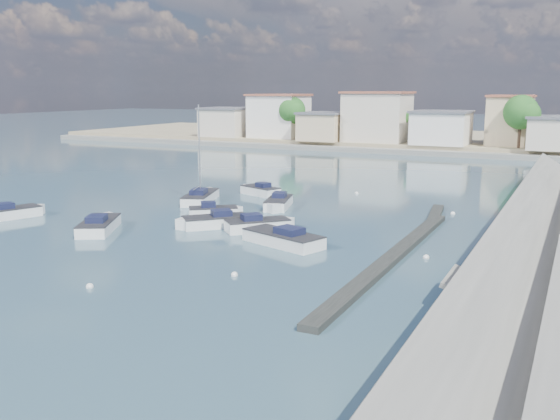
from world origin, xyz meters
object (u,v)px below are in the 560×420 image
object	(u,v)px
motorboat_c	(280,238)
motorboat_g	(278,204)
motorboat_e	(13,213)
motorboat_d	(212,222)
motorboat_b	(216,212)
sailboat	(201,197)
motorboat_a	(100,225)
motorboat_f	(259,191)
motorboat_h	(261,225)

from	to	relation	value
motorboat_c	motorboat_g	xyz separation A→B (m)	(-5.73, 11.35, 0.00)
motorboat_e	motorboat_d	bearing A→B (deg)	13.90
motorboat_b	sailboat	xyz separation A→B (m)	(-5.00, 5.54, 0.03)
motorboat_a	motorboat_g	bearing A→B (deg)	59.63
motorboat_e	motorboat_g	xyz separation A→B (m)	(17.27, 13.00, 0.00)
motorboat_g	sailboat	xyz separation A→B (m)	(-7.81, -0.08, 0.03)
motorboat_d	motorboat_g	xyz separation A→B (m)	(1.09, 9.00, 0.00)
motorboat_b	motorboat_f	bearing A→B (deg)	99.91
motorboat_c	sailboat	xyz separation A→B (m)	(-13.54, 11.27, 0.03)
motorboat_d	motorboat_f	world-z (taller)	same
motorboat_g	motorboat_f	bearing A→B (deg)	131.27
motorboat_a	motorboat_d	distance (m)	8.13
motorboat_b	motorboat_h	distance (m)	6.16
motorboat_e	motorboat_f	world-z (taller)	same
motorboat_e	motorboat_h	distance (m)	20.52
motorboat_a	motorboat_b	xyz separation A→B (m)	(5.07, 7.84, -0.00)
motorboat_a	motorboat_f	distance (m)	19.13
motorboat_f	motorboat_h	size ratio (longest dim) A/B	1.03
motorboat_b	motorboat_c	size ratio (longest dim) A/B	0.63
motorboat_h	motorboat_b	bearing A→B (deg)	153.79
motorboat_f	motorboat_g	bearing A→B (deg)	-48.73
motorboat_c	motorboat_g	distance (m)	12.71
motorboat_b	motorboat_e	world-z (taller)	same
motorboat_h	motorboat_d	bearing A→B (deg)	-170.20
sailboat	motorboat_e	bearing A→B (deg)	-126.20
motorboat_h	sailboat	distance (m)	13.38
motorboat_d	motorboat_g	distance (m)	9.07
motorboat_b	motorboat_h	size ratio (longest dim) A/B	0.88
motorboat_c	motorboat_g	size ratio (longest dim) A/B	1.20
motorboat_c	motorboat_e	bearing A→B (deg)	-175.89
motorboat_e	motorboat_f	distance (m)	22.27
motorboat_a	motorboat_c	size ratio (longest dim) A/B	0.89
motorboat_b	motorboat_d	distance (m)	3.79
motorboat_b	motorboat_g	size ratio (longest dim) A/B	0.75
motorboat_d	motorboat_e	size ratio (longest dim) A/B	0.93
motorboat_e	motorboat_h	world-z (taller)	same
motorboat_d	motorboat_f	distance (m)	14.86
motorboat_h	motorboat_c	bearing A→B (deg)	-44.88
motorboat_b	motorboat_c	bearing A→B (deg)	-33.83
motorboat_b	motorboat_f	distance (m)	11.20
motorboat_b	motorboat_h	xyz separation A→B (m)	(5.53, -2.72, 0.00)
motorboat_c	motorboat_h	bearing A→B (deg)	135.12
motorboat_c	motorboat_h	distance (m)	4.26
motorboat_a	sailboat	distance (m)	13.38
motorboat_e	motorboat_g	bearing A→B (deg)	36.98
motorboat_c	motorboat_h	world-z (taller)	same
motorboat_d	sailboat	size ratio (longest dim) A/B	0.53
motorboat_f	motorboat_a	bearing A→B (deg)	-99.46
motorboat_e	motorboat_a	bearing A→B (deg)	-2.80
motorboat_b	motorboat_d	bearing A→B (deg)	-62.94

